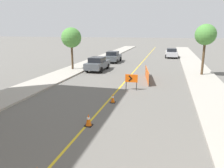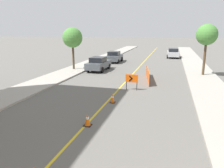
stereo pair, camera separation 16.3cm
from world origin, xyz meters
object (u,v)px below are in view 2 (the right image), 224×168
object	(u,v)px
traffic_cone_farthest	(113,98)
arrow_barricade_primary	(132,79)
parked_car_curb_near	(99,64)
parked_car_curb_mid	(114,57)
street_tree_left_near	(73,38)
traffic_cone_fifth	(87,120)
parked_car_curb_far	(173,53)
street_tree_right_near	(207,35)

from	to	relation	value
traffic_cone_farthest	arrow_barricade_primary	size ratio (longest dim) A/B	0.48
traffic_cone_farthest	parked_car_curb_near	distance (m)	11.80
parked_car_curb_mid	street_tree_left_near	world-z (taller)	street_tree_left_near
traffic_cone_farthest	parked_car_curb_mid	xyz separation A→B (m)	(-4.61, 18.01, 0.50)
traffic_cone_fifth	parked_car_curb_far	xyz separation A→B (m)	(4.02, 29.51, 0.49)
parked_car_curb_far	street_tree_right_near	bearing A→B (deg)	-81.84
parked_car_curb_near	street_tree_left_near	distance (m)	4.19
parked_car_curb_mid	street_tree_left_near	bearing A→B (deg)	-112.80
traffic_cone_farthest	parked_car_curb_mid	bearing A→B (deg)	104.36
traffic_cone_fifth	traffic_cone_farthest	size ratio (longest dim) A/B	1.05
traffic_cone_farthest	traffic_cone_fifth	bearing A→B (deg)	-94.20
traffic_cone_farthest	parked_car_curb_near	size ratio (longest dim) A/B	0.14
arrow_barricade_primary	parked_car_curb_near	bearing A→B (deg)	122.95
parked_car_curb_far	street_tree_right_near	size ratio (longest dim) A/B	0.86
street_tree_right_near	parked_car_curb_near	bearing A→B (deg)	178.97
parked_car_curb_far	street_tree_right_near	distance (m)	15.78
parked_car_curb_far	street_tree_right_near	world-z (taller)	street_tree_right_near
street_tree_left_near	street_tree_right_near	xyz separation A→B (m)	(14.35, 0.31, 0.39)
street_tree_right_near	traffic_cone_farthest	bearing A→B (deg)	-122.51
parked_car_curb_near	street_tree_right_near	world-z (taller)	street_tree_right_near
parked_car_curb_near	traffic_cone_fifth	bearing A→B (deg)	-71.91
parked_car_curb_near	street_tree_right_near	xyz separation A→B (m)	(11.41, -0.21, 3.34)
traffic_cone_fifth	parked_car_curb_near	world-z (taller)	parked_car_curb_near
arrow_barricade_primary	traffic_cone_farthest	bearing A→B (deg)	-103.00
arrow_barricade_primary	street_tree_right_near	xyz separation A→B (m)	(6.14, 7.24, 3.26)
traffic_cone_fifth	traffic_cone_farthest	bearing A→B (deg)	85.80
parked_car_curb_mid	street_tree_right_near	size ratio (longest dim) A/B	0.86
street_tree_right_near	parked_car_curb_far	bearing A→B (deg)	101.35
parked_car_curb_mid	parked_car_curb_far	world-z (taller)	same
traffic_cone_farthest	street_tree_left_near	world-z (taller)	street_tree_left_near
parked_car_curb_mid	traffic_cone_farthest	bearing A→B (deg)	-77.40
traffic_cone_fifth	arrow_barricade_primary	xyz separation A→B (m)	(0.92, 7.15, 0.57)
traffic_cone_farthest	street_tree_left_near	distance (m)	13.26
traffic_cone_fifth	parked_car_curb_mid	bearing A→B (deg)	101.26
traffic_cone_fifth	street_tree_right_near	xyz separation A→B (m)	(7.06, 14.39, 3.83)
parked_car_curb_mid	street_tree_left_near	xyz separation A→B (m)	(-2.95, -7.68, 2.95)
street_tree_right_near	arrow_barricade_primary	bearing A→B (deg)	-130.31
street_tree_right_near	traffic_cone_fifth	bearing A→B (deg)	-116.12
traffic_cone_farthest	street_tree_left_near	xyz separation A→B (m)	(-7.56, 10.33, 3.45)
parked_car_curb_near	street_tree_left_near	xyz separation A→B (m)	(-2.93, -0.52, 2.95)
traffic_cone_farthest	parked_car_curb_far	distance (m)	26.04
parked_car_curb_far	street_tree_left_near	world-z (taller)	street_tree_left_near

